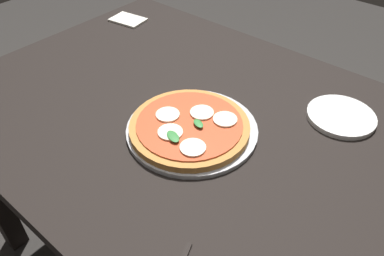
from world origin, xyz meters
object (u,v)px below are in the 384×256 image
dining_table (194,140)px  pizza (190,126)px  serving_tray (192,129)px  plate_white (341,116)px  napkin (128,20)px

dining_table → pizza: pizza is taller
serving_tray → pizza: 0.02m
plate_white → serving_tray: bearing=47.7°
plate_white → napkin: plate_white is taller
pizza → plate_white: (-0.27, -0.31, -0.02)m
serving_tray → plate_white: 0.41m
plate_white → pizza: bearing=48.8°
napkin → serving_tray: bearing=151.1°
dining_table → napkin: 0.65m
pizza → dining_table: bearing=-58.5°
serving_tray → napkin: serving_tray is taller
serving_tray → plate_white: size_ratio=1.87×
dining_table → napkin: (0.58, -0.28, 0.10)m
dining_table → plate_white: bearing=-142.3°
plate_white → napkin: 0.90m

